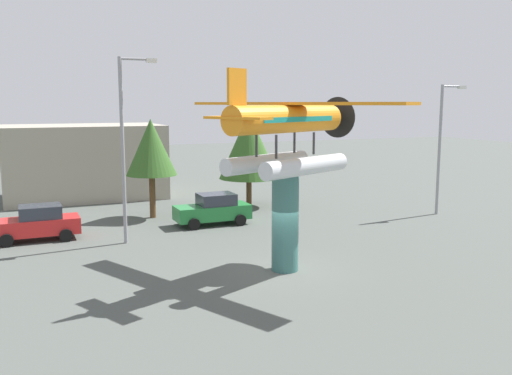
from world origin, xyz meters
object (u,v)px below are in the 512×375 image
car_mid_green (213,209)px  storefront_building (84,161)px  streetlight_primary (126,138)px  display_pedestal (285,222)px  floatplane_monument (288,131)px  car_near_red (37,223)px  streetlight_secondary (442,140)px  tree_center_back (249,146)px  tree_east (151,148)px

car_mid_green → storefront_building: size_ratio=0.39×
streetlight_primary → display_pedestal: bearing=-54.9°
floatplane_monument → car_near_red: bearing=109.8°
floatplane_monument → streetlight_secondary: floatplane_monument is taller
car_near_red → floatplane_monument: bearing=134.6°
display_pedestal → streetlight_primary: size_ratio=0.45×
streetlight_secondary → tree_center_back: streetlight_secondary is taller
streetlight_primary → storefront_building: (-0.40, 14.88, -2.51)m
streetlight_primary → car_mid_green: bearing=24.0°
car_mid_green → car_near_red: bearing=-0.2°
tree_east → tree_center_back: bearing=9.6°
streetlight_primary → streetlight_secondary: (19.03, -0.31, -0.55)m
car_near_red → streetlight_secondary: streetlight_secondary is taller
floatplane_monument → streetlight_secondary: size_ratio=1.25×
streetlight_secondary → tree_center_back: 12.12m
display_pedestal → streetlight_primary: 9.25m
display_pedestal → tree_east: size_ratio=0.68×
floatplane_monument → car_near_red: floatplane_monument is taller
car_near_red → tree_east: size_ratio=0.71×
floatplane_monument → car_near_red: size_ratio=2.36×
car_mid_green → tree_center_back: tree_center_back is taller
streetlight_secondary → storefront_building: size_ratio=0.72×
tree_east → tree_center_back: (6.73, 1.14, -0.16)m
streetlight_primary → storefront_building: bearing=91.6°
streetlight_primary → streetlight_secondary: 19.04m
streetlight_secondary → car_near_red: bearing=173.5°
floatplane_monument → storefront_building: 22.84m
floatplane_monument → tree_center_back: (4.05, 13.79, -1.66)m
car_mid_green → storefront_building: 13.87m
car_near_red → streetlight_primary: size_ratio=0.47×
streetlight_primary → tree_center_back: bearing=36.2°
car_mid_green → floatplane_monument: bearing=89.9°
display_pedestal → storefront_building: size_ratio=0.37×
car_near_red → storefront_building: (3.74, 12.56, 1.74)m
floatplane_monument → tree_center_back: floatplane_monument is taller
car_near_red → tree_east: tree_east is taller
floatplane_monument → tree_east: size_ratio=1.68×
storefront_building → tree_center_back: size_ratio=1.75×
storefront_building → streetlight_secondary: bearing=-38.0°
car_near_red → streetlight_primary: streetlight_primary is taller
streetlight_primary → tree_center_back: 11.43m
display_pedestal → streetlight_secondary: (14.02, 6.81, 2.57)m
streetlight_secondary → display_pedestal: bearing=-154.1°
streetlight_primary → streetlight_secondary: size_ratio=1.13×
streetlight_primary → storefront_building: size_ratio=0.82×
display_pedestal → tree_east: tree_east is taller
display_pedestal → tree_center_back: tree_center_back is taller
car_mid_green → tree_east: 5.40m
display_pedestal → streetlight_primary: streetlight_primary is taller
car_mid_green → tree_center_back: bearing=-132.3°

